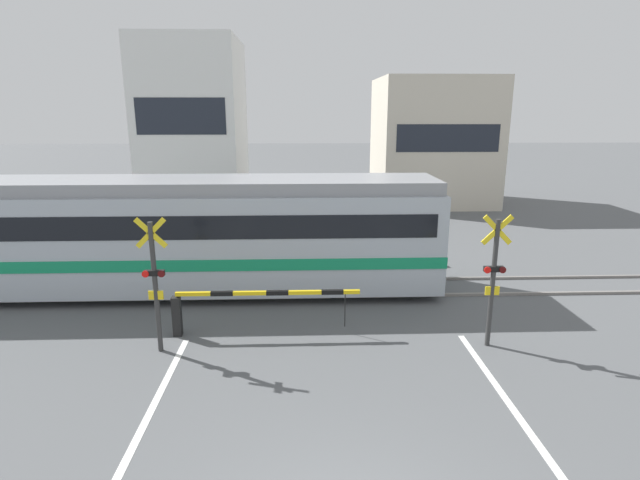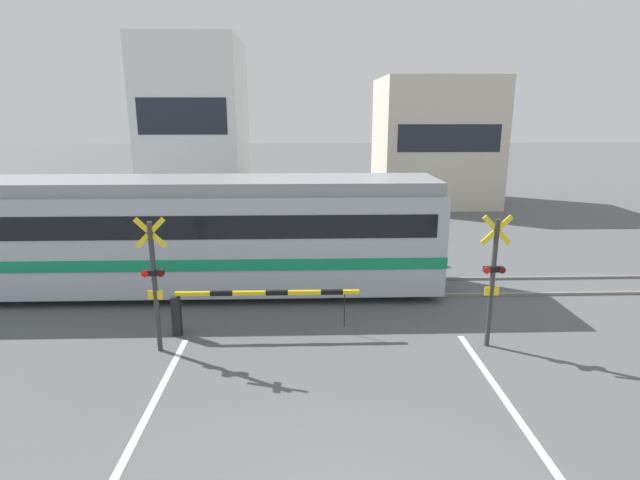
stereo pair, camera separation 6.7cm
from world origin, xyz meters
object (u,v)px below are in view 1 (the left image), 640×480
object	(u,v)px
commuter_train	(160,233)
crossing_barrier_near	(231,303)
crossing_barrier_far	(380,241)
crossing_signal_left	(155,279)
crossing_signal_right	(493,275)
pedestrian	(318,221)

from	to	relation	value
commuter_train	crossing_barrier_near	distance (m)	4.03
crossing_barrier_far	crossing_barrier_near	bearing A→B (deg)	-127.91
crossing_signal_left	crossing_signal_right	world-z (taller)	same
commuter_train	pedestrian	bearing A→B (deg)	45.82
crossing_signal_left	crossing_barrier_near	bearing A→B (deg)	27.98
crossing_barrier_far	pedestrian	bearing A→B (deg)	132.73
crossing_barrier_near	crossing_signal_left	distance (m)	1.92
crossing_signal_right	pedestrian	world-z (taller)	crossing_signal_right
crossing_barrier_near	crossing_signal_left	world-z (taller)	crossing_signal_left
crossing_signal_left	pedestrian	bearing A→B (deg)	66.33
commuter_train	crossing_signal_left	xyz separation A→B (m)	(0.92, -3.86, -0.11)
commuter_train	crossing_barrier_far	bearing A→B (deg)	21.00
crossing_barrier_near	crossing_signal_right	world-z (taller)	crossing_signal_right
crossing_signal_right	crossing_barrier_near	bearing A→B (deg)	172.33
crossing_barrier_near	crossing_barrier_far	xyz separation A→B (m)	(4.43, 5.69, 0.00)
crossing_barrier_far	pedestrian	size ratio (longest dim) A/B	2.48
commuter_train	crossing_barrier_near	size ratio (longest dim) A/B	3.62
commuter_train	crossing_barrier_near	xyz separation A→B (m)	(2.43, -3.06, -0.99)
pedestrian	crossing_signal_left	bearing A→B (deg)	-113.67
crossing_barrier_near	crossing_signal_right	bearing A→B (deg)	-7.67
crossing_signal_right	commuter_train	bearing A→B (deg)	155.23
commuter_train	pedestrian	world-z (taller)	commuter_train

